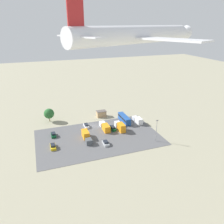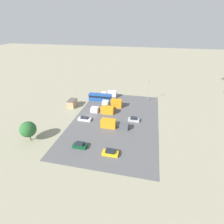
{
  "view_description": "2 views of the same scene",
  "coord_description": "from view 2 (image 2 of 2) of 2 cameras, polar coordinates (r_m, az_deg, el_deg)",
  "views": [
    {
      "loc": [
        21.82,
        88.33,
        43.96
      ],
      "look_at": [
        -0.5,
        26.2,
        17.06
      ],
      "focal_mm": 35.0,
      "sensor_mm": 36.0,
      "label": 1
    },
    {
      "loc": [
        54.84,
        22.05,
        33.07
      ],
      "look_at": [
        3.25,
        10.51,
        5.1
      ],
      "focal_mm": 28.0,
      "sensor_mm": 36.0,
      "label": 2
    }
  ],
  "objects": [
    {
      "name": "parked_truck_1",
      "position": [
        69.49,
        -2.71,
        0.71
      ],
      "size": [
        2.46,
        9.19,
        2.81
      ],
      "rotation": [
        0.0,
        0.0,
        3.14
      ],
      "color": "silver",
      "rests_on": "ground"
    },
    {
      "name": "parked_car_4",
      "position": [
        64.63,
        7.1,
        -2.42
      ],
      "size": [
        1.91,
        4.09,
        1.47
      ],
      "rotation": [
        0.0,
        0.0,
        3.14
      ],
      "color": "#ADB2B7",
      "rests_on": "ground"
    },
    {
      "name": "light_pole_lot_centre",
      "position": [
        80.5,
        11.83,
        6.92
      ],
      "size": [
        0.9,
        0.28,
        9.09
      ],
      "color": "gray",
      "rests_on": "ground"
    },
    {
      "name": "parked_car_2",
      "position": [
        49.26,
        -0.57,
        -13.14
      ],
      "size": [
        1.95,
        4.46,
        1.59
      ],
      "color": "gold",
      "rests_on": "ground"
    },
    {
      "name": "parked_car_0",
      "position": [
        72.24,
        -1.1,
        1.31
      ],
      "size": [
        1.78,
        4.66,
        1.64
      ],
      "color": "#0C4723",
      "rests_on": "ground"
    },
    {
      "name": "ground_plane",
      "position": [
        67.73,
        -8.1,
        -1.65
      ],
      "size": [
        400.0,
        400.0,
        0.0
      ],
      "primitive_type": "plane",
      "color": "gray"
    },
    {
      "name": "parked_car_1",
      "position": [
        65.35,
        -8.94,
        -2.2
      ],
      "size": [
        1.79,
        4.79,
        1.46
      ],
      "color": "silver",
      "rests_on": "ground"
    },
    {
      "name": "parked_truck_3",
      "position": [
        74.32,
        0.39,
        2.87
      ],
      "size": [
        2.3,
        8.37,
        3.42
      ],
      "rotation": [
        0.0,
        0.0,
        3.14
      ],
      "color": "silver",
      "rests_on": "ground"
    },
    {
      "name": "parking_lot_surface",
      "position": [
        64.94,
        1.2,
        -2.7
      ],
      "size": [
        50.27,
        30.84,
        0.08
      ],
      "color": "#565659",
      "rests_on": "ground"
    },
    {
      "name": "parked_truck_0",
      "position": [
        59.89,
        0.27,
        -4.0
      ],
      "size": [
        2.36,
        9.39,
        2.97
      ],
      "color": "#4C5156",
      "rests_on": "ground"
    },
    {
      "name": "parked_truck_2",
      "position": [
        84.64,
        -0.74,
        5.9
      ],
      "size": [
        2.33,
        7.39,
        2.86
      ],
      "rotation": [
        0.0,
        0.0,
        3.14
      ],
      "color": "silver",
      "rests_on": "ground"
    },
    {
      "name": "shed_building",
      "position": [
        76.54,
        -12.83,
        2.82
      ],
      "size": [
        4.88,
        3.09,
        3.06
      ],
      "color": "tan",
      "rests_on": "ground"
    },
    {
      "name": "tree_near_shed",
      "position": [
        58.2,
        -25.73,
        -5.12
      ],
      "size": [
        4.83,
        4.83,
        6.48
      ],
      "color": "brown",
      "rests_on": "ground"
    },
    {
      "name": "parked_car_3",
      "position": [
        52.47,
        -10.47,
        -10.68
      ],
      "size": [
        1.87,
        4.04,
        1.65
      ],
      "rotation": [
        0.0,
        0.0,
        3.14
      ],
      "color": "#0C4723",
      "rests_on": "ground"
    },
    {
      "name": "bus",
      "position": [
        80.24,
        -3.9,
        4.87
      ],
      "size": [
        2.49,
        10.32,
        3.18
      ],
      "color": "#1E4C9E",
      "rests_on": "ground"
    }
  ]
}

